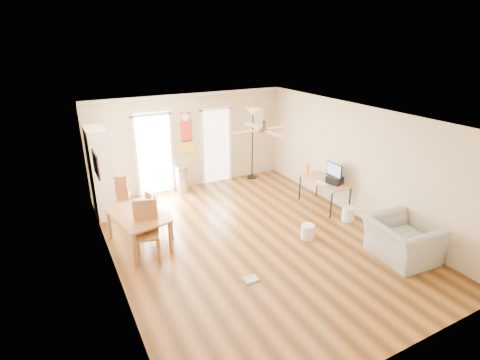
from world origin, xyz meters
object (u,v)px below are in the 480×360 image
printer (335,180)px  wastebasket_a (308,232)px  dining_chair_far (121,194)px  trash_can (183,179)px  torchiere_lamp (252,144)px  computer_desk (324,193)px  wastebasket_b (348,214)px  bookshelf (100,172)px  dining_chair_near (147,232)px  dining_chair_right_a (158,211)px  dining_table (139,230)px  armchair (401,240)px  dining_chair_right_b (163,217)px

printer → wastebasket_a: 1.76m
dining_chair_far → trash_can: (1.73, 0.55, -0.13)m
torchiere_lamp → wastebasket_a: 3.88m
computer_desk → wastebasket_b: computer_desk is taller
bookshelf → printer: bearing=-21.8°
bookshelf → dining_chair_near: size_ratio=1.90×
dining_chair_right_a → wastebasket_b: dining_chair_right_a is taller
bookshelf → dining_table: (0.37, -1.85, -0.70)m
dining_chair_far → printer: bearing=172.8°
bookshelf → dining_chair_far: bookshelf is taller
dining_table → dining_chair_near: size_ratio=1.27×
dining_chair_right_a → dining_chair_near: bearing=137.6°
bookshelf → dining_table: bookshelf is taller
dining_chair_far → wastebasket_b: size_ratio=2.97×
dining_chair_far → armchair: (4.29, -4.51, -0.11)m
dining_chair_right_a → wastebasket_a: (2.65, -1.87, -0.29)m
bookshelf → torchiere_lamp: (4.32, 0.45, -0.00)m
wastebasket_a → dining_table: bearing=156.4°
trash_can → computer_desk: bearing=-42.3°
computer_desk → wastebasket_b: size_ratio=3.88×
bookshelf → dining_chair_near: (0.41, -2.38, -0.50)m
bookshelf → dining_chair_right_a: bearing=-52.3°
trash_can → wastebasket_b: trash_can is taller
wastebasket_a → armchair: (1.10, -1.41, 0.23)m
bookshelf → computer_desk: size_ratio=1.63×
dining_chair_near → computer_desk: (4.48, 0.25, -0.21)m
bookshelf → dining_chair_right_b: bookshelf is taller
wastebasket_b → printer: bearing=84.2°
dining_chair_right_a → dining_chair_far: (-0.54, 1.23, 0.04)m
wastebasket_a → bookshelf: bearing=137.7°
trash_can → dining_chair_right_b: bearing=-118.9°
dining_chair_right_a → torchiere_lamp: bearing=-77.2°
wastebasket_a → dining_chair_far: bearing=135.8°
dining_chair_near → wastebasket_a: bearing=1.2°
dining_chair_far → printer: size_ratio=2.91×
dining_chair_far → computer_desk: dining_chair_far is taller
wastebasket_b → dining_chair_far: bearing=147.7°
dining_chair_right_a → wastebasket_b: bearing=-127.8°
printer → wastebasket_a: printer is taller
trash_can → torchiere_lamp: bearing=1.3°
wastebasket_b → dining_chair_near: bearing=172.0°
dining_chair_right_b → armchair: bearing=-111.9°
torchiere_lamp → wastebasket_b: (0.59, -3.46, -0.88)m
dining_chair_near → printer: bearing=16.4°
computer_desk → armchair: (-0.23, -2.52, 0.04)m
trash_can → bookshelf: bearing=-169.1°
dining_table → wastebasket_a: bearing=-23.6°
trash_can → wastebasket_a: size_ratio=2.27×
printer → wastebasket_a: bearing=-165.5°
dining_table → wastebasket_b: bearing=-14.3°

